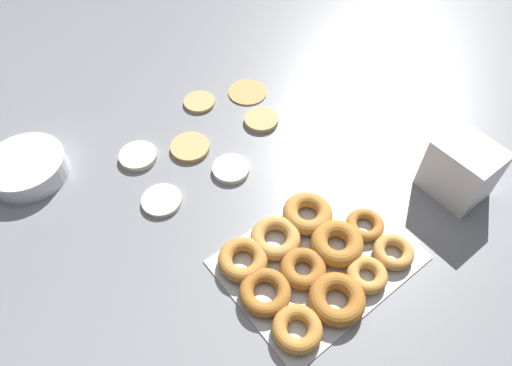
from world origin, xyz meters
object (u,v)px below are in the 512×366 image
(batter_bowl, at_px, (27,167))
(pancake_4, at_px, (199,102))
(pancake_1, at_px, (162,200))
(pancake_2, at_px, (261,120))
(donut_tray, at_px, (313,261))
(pancake_5, at_px, (231,169))
(pancake_0, at_px, (190,147))
(pancake_6, at_px, (248,92))
(pancake_3, at_px, (138,156))
(container_stack, at_px, (461,170))

(batter_bowl, bearing_deg, pancake_4, -4.99)
(pancake_1, relative_size, pancake_4, 1.08)
(pancake_2, xyz_separation_m, pancake_4, (-0.09, 0.16, -0.00))
(pancake_4, xyz_separation_m, donut_tray, (-0.09, -0.56, 0.01))
(pancake_4, bearing_deg, pancake_5, -106.73)
(pancake_0, relative_size, pancake_4, 1.15)
(pancake_6, distance_m, donut_tray, 0.56)
(pancake_3, height_order, pancake_6, pancake_3)
(batter_bowl, bearing_deg, pancake_0, -25.85)
(pancake_5, bearing_deg, donut_tray, -93.33)
(pancake_2, height_order, batter_bowl, batter_bowl)
(container_stack, bearing_deg, donut_tray, 172.29)
(pancake_0, distance_m, donut_tray, 0.43)
(pancake_1, distance_m, pancake_5, 0.18)
(pancake_0, xyz_separation_m, pancake_6, (0.24, 0.08, -0.00))
(pancake_3, bearing_deg, pancake_1, -98.96)
(pancake_4, distance_m, pancake_5, 0.26)
(pancake_0, bearing_deg, donut_tray, -87.30)
(pancake_4, xyz_separation_m, pancake_5, (-0.07, -0.25, 0.00))
(pancake_5, distance_m, pancake_6, 0.29)
(pancake_1, bearing_deg, pancake_6, 25.05)
(pancake_1, bearing_deg, pancake_2, 10.81)
(donut_tray, distance_m, container_stack, 0.40)
(pancake_2, distance_m, pancake_3, 0.33)
(pancake_0, distance_m, pancake_3, 0.13)
(pancake_5, height_order, batter_bowl, batter_bowl)
(pancake_2, bearing_deg, pancake_5, -152.20)
(pancake_1, bearing_deg, pancake_0, 34.91)
(pancake_1, xyz_separation_m, pancake_5, (0.18, -0.02, 0.00))
(pancake_3, xyz_separation_m, batter_bowl, (-0.23, 0.11, 0.02))
(pancake_1, distance_m, pancake_3, 0.15)
(pancake_3, distance_m, batter_bowl, 0.26)
(pancake_6, bearing_deg, container_stack, -73.35)
(pancake_1, height_order, pancake_6, pancake_1)
(pancake_6, bearing_deg, pancake_3, -175.61)
(pancake_6, bearing_deg, donut_tray, -113.59)
(pancake_5, bearing_deg, pancake_4, 73.27)
(container_stack, bearing_deg, pancake_1, 145.23)
(batter_bowl, bearing_deg, pancake_5, -36.73)
(pancake_2, relative_size, pancake_4, 1.06)
(pancake_0, bearing_deg, container_stack, -49.52)
(pancake_0, bearing_deg, pancake_4, 48.63)
(batter_bowl, xyz_separation_m, container_stack, (0.76, -0.65, 0.04))
(pancake_4, distance_m, batter_bowl, 0.46)
(pancake_2, height_order, pancake_5, same)
(pancake_0, xyz_separation_m, pancake_2, (0.20, -0.03, 0.00))
(pancake_0, relative_size, batter_bowl, 0.53)
(pancake_4, relative_size, pancake_5, 0.95)
(pancake_6, xyz_separation_m, container_stack, (0.17, -0.56, 0.06))
(donut_tray, height_order, container_stack, container_stack)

